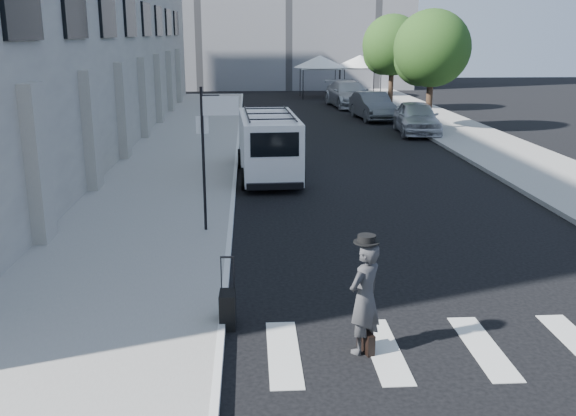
{
  "coord_description": "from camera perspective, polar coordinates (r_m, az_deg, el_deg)",
  "views": [
    {
      "loc": [
        -1.48,
        -12.11,
        4.87
      ],
      "look_at": [
        -0.7,
        0.9,
        1.3
      ],
      "focal_mm": 40.0,
      "sensor_mm": 36.0,
      "label": 1
    }
  ],
  "objects": [
    {
      "name": "ground",
      "position": [
        13.13,
        3.29,
        -6.47
      ],
      "size": [
        120.0,
        120.0,
        0.0
      ],
      "primitive_type": "plane",
      "color": "black",
      "rests_on": "ground"
    },
    {
      "name": "tree_near",
      "position": [
        33.5,
        12.43,
        13.44
      ],
      "size": [
        3.8,
        3.83,
        6.03
      ],
      "color": "black",
      "rests_on": "ground"
    },
    {
      "name": "sidewalk_right",
      "position": [
        34.11,
        14.57,
        6.75
      ],
      "size": [
        4.0,
        56.0,
        0.15
      ],
      "primitive_type": "cube",
      "color": "gray",
      "rests_on": "ground"
    },
    {
      "name": "sign_pole",
      "position": [
        15.49,
        -6.74,
        6.99
      ],
      "size": [
        1.03,
        0.07,
        3.5
      ],
      "color": "black",
      "rests_on": "sidewalk_left"
    },
    {
      "name": "tent_right",
      "position": [
        51.39,
        6.43,
        12.82
      ],
      "size": [
        4.0,
        4.0,
        3.2
      ],
      "color": "black",
      "rests_on": "ground"
    },
    {
      "name": "tree_far",
      "position": [
        42.23,
        9.08,
        13.92
      ],
      "size": [
        3.8,
        3.83,
        6.03
      ],
      "color": "black",
      "rests_on": "ground"
    },
    {
      "name": "cargo_van",
      "position": [
        22.31,
        -1.77,
        5.65
      ],
      "size": [
        2.21,
        5.76,
        2.15
      ],
      "rotation": [
        0.0,
        0.0,
        0.04
      ],
      "color": "white",
      "rests_on": "ground"
    },
    {
      "name": "tent_left",
      "position": [
        50.45,
        2.85,
        12.85
      ],
      "size": [
        4.0,
        4.0,
        3.2
      ],
      "color": "black",
      "rests_on": "ground"
    },
    {
      "name": "parked_car_a",
      "position": [
        32.68,
        11.35,
        7.89
      ],
      "size": [
        2.32,
        4.91,
        1.62
      ],
      "primitive_type": "imported",
      "rotation": [
        0.0,
        0.0,
        -0.09
      ],
      "color": "#B3B6BC",
      "rests_on": "ground"
    },
    {
      "name": "parked_car_c",
      "position": [
        44.12,
        5.43,
        10.04
      ],
      "size": [
        3.03,
        6.14,
        1.72
      ],
      "primitive_type": "imported",
      "rotation": [
        0.0,
        0.0,
        0.11
      ],
      "color": "#ABADB3",
      "rests_on": "ground"
    },
    {
      "name": "businessman",
      "position": [
        10.08,
        6.83,
        -7.96
      ],
      "size": [
        0.78,
        0.77,
        1.81
      ],
      "primitive_type": "imported",
      "rotation": [
        0.0,
        0.0,
        3.9
      ],
      "color": "#353537",
      "rests_on": "ground"
    },
    {
      "name": "parked_car_b",
      "position": [
        37.79,
        7.52,
        8.98
      ],
      "size": [
        2.11,
        4.86,
        1.56
      ],
      "primitive_type": "imported",
      "rotation": [
        0.0,
        0.0,
        0.1
      ],
      "color": "#505457",
      "rests_on": "ground"
    },
    {
      "name": "building_left",
      "position": [
        31.75,
        -22.81,
        16.22
      ],
      "size": [
        10.0,
        44.0,
        12.0
      ],
      "primitive_type": "cube",
      "color": "gray",
      "rests_on": "ground"
    },
    {
      "name": "briefcase",
      "position": [
        10.4,
        6.94,
        -11.66
      ],
      "size": [
        0.23,
        0.46,
        0.34
      ],
      "primitive_type": "cube",
      "rotation": [
        0.0,
        0.0,
        0.25
      ],
      "color": "black",
      "rests_on": "ground"
    },
    {
      "name": "sidewalk_left",
      "position": [
        28.65,
        -9.0,
        5.5
      ],
      "size": [
        4.5,
        48.0,
        0.15
      ],
      "primitive_type": "cube",
      "color": "gray",
      "rests_on": "ground"
    },
    {
      "name": "suitcase",
      "position": [
        11.09,
        -5.38,
        -8.96
      ],
      "size": [
        0.28,
        0.44,
        1.21
      ],
      "rotation": [
        0.0,
        0.0,
        -0.03
      ],
      "color": "black",
      "rests_on": "ground"
    }
  ]
}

